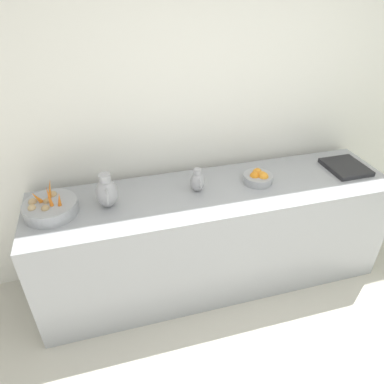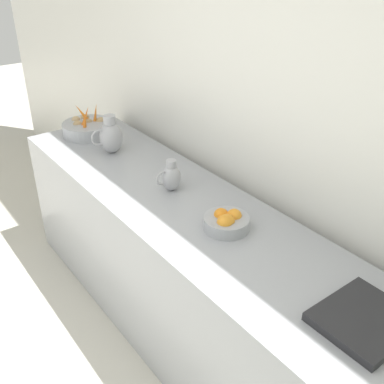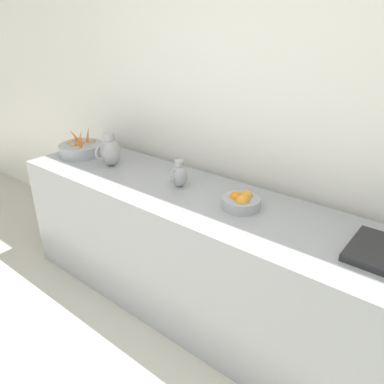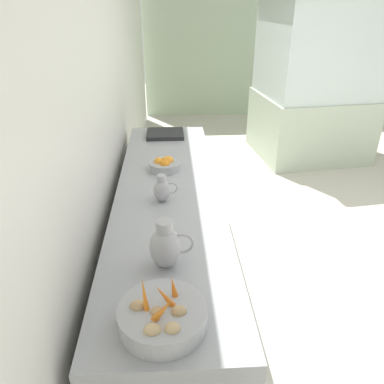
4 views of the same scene
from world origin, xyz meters
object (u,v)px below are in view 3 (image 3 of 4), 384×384
at_px(vegetable_colander, 81,149).
at_px(metal_pitcher_tall, 110,151).
at_px(metal_pitcher_short, 179,175).
at_px(orange_bowl, 241,202).

xyz_separation_m(vegetable_colander, metal_pitcher_tall, (0.01, 0.38, 0.06)).
xyz_separation_m(vegetable_colander, metal_pitcher_short, (-0.01, 1.04, 0.03)).
distance_m(vegetable_colander, metal_pitcher_tall, 0.39).
distance_m(vegetable_colander, orange_bowl, 1.52).
distance_m(orange_bowl, metal_pitcher_short, 0.49).
bearing_deg(orange_bowl, metal_pitcher_tall, -89.30).
bearing_deg(metal_pitcher_short, metal_pitcher_tall, -87.92).
relative_size(orange_bowl, metal_pitcher_short, 1.24).
relative_size(metal_pitcher_tall, metal_pitcher_short, 1.40).
xyz_separation_m(vegetable_colander, orange_bowl, (0.00, 1.52, -0.01)).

